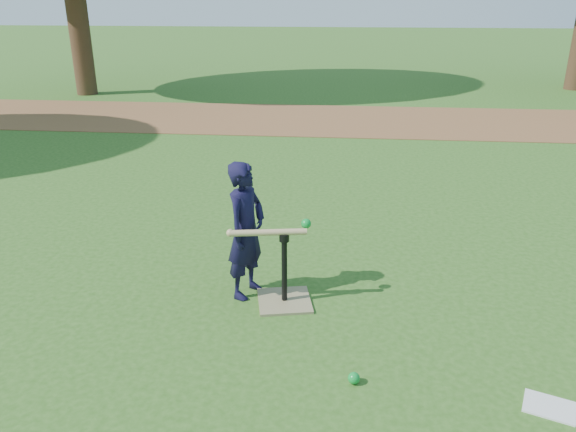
{
  "coord_description": "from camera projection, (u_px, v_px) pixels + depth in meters",
  "views": [
    {
      "loc": [
        0.45,
        -3.73,
        2.39
      ],
      "look_at": [
        0.02,
        0.61,
        0.65
      ],
      "focal_mm": 35.0,
      "sensor_mm": 36.0,
      "label": 1
    }
  ],
  "objects": [
    {
      "name": "dirt_strip",
      "position": [
        321.0,
        119.0,
        11.3
      ],
      "size": [
        24.0,
        3.0,
        0.01
      ],
      "primitive_type": "cube",
      "color": "brown",
      "rests_on": "ground"
    },
    {
      "name": "wiffle_ball_ground",
      "position": [
        354.0,
        378.0,
        3.68
      ],
      "size": [
        0.08,
        0.08,
        0.08
      ],
      "primitive_type": "sphere",
      "color": "#0C8C2F",
      "rests_on": "ground"
    },
    {
      "name": "child",
      "position": [
        246.0,
        230.0,
        4.58
      ],
      "size": [
        0.42,
        0.5,
        1.16
      ],
      "primitive_type": "imported",
      "rotation": [
        0.0,
        0.0,
        1.17
      ],
      "color": "black",
      "rests_on": "ground"
    },
    {
      "name": "clipboard",
      "position": [
        549.0,
        407.0,
        3.47
      ],
      "size": [
        0.36,
        0.32,
        0.01
      ],
      "primitive_type": "cube",
      "rotation": [
        0.0,
        0.0,
        -0.37
      ],
      "color": "silver",
      "rests_on": "ground"
    },
    {
      "name": "batting_tee",
      "position": [
        284.0,
        290.0,
        4.62
      ],
      "size": [
        0.51,
        0.51,
        0.61
      ],
      "color": "#837953",
      "rests_on": "ground"
    },
    {
      "name": "swing_action",
      "position": [
        273.0,
        231.0,
        4.42
      ],
      "size": [
        0.66,
        0.21,
        0.12
      ],
      "color": "tan",
      "rests_on": "ground"
    },
    {
      "name": "ground",
      "position": [
        278.0,
        322.0,
        4.37
      ],
      "size": [
        80.0,
        80.0,
        0.0
      ],
      "primitive_type": "plane",
      "color": "#285116",
      "rests_on": "ground"
    }
  ]
}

